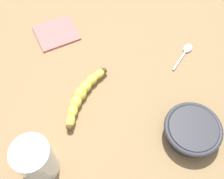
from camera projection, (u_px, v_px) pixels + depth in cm
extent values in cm
cube|color=olive|center=(118.00, 105.00, 71.61)|extent=(120.00, 120.00, 3.00)
ellipsoid|color=#E0D147|center=(99.00, 74.00, 72.93)|extent=(4.31, 4.39, 2.24)
ellipsoid|color=#E0D147|center=(92.00, 80.00, 71.98)|extent=(4.65, 4.46, 2.56)
ellipsoid|color=#E0D147|center=(86.00, 87.00, 70.93)|extent=(4.84, 4.51, 2.88)
ellipsoid|color=#E0D147|center=(80.00, 94.00, 69.78)|extent=(4.88, 4.53, 3.20)
ellipsoid|color=#E0D147|center=(76.00, 102.00, 68.55)|extent=(4.58, 3.89, 2.88)
ellipsoid|color=#E0D147|center=(73.00, 111.00, 67.27)|extent=(4.27, 3.16, 2.56)
ellipsoid|color=#E0D147|center=(71.00, 120.00, 65.95)|extent=(3.98, 2.36, 2.24)
sphere|color=#513819|center=(104.00, 71.00, 73.52)|extent=(1.76, 1.76, 1.76)
sphere|color=#513819|center=(70.00, 127.00, 65.06)|extent=(1.76, 1.76, 1.76)
cylinder|color=silver|center=(36.00, 160.00, 56.62)|extent=(8.13, 8.13, 11.77)
cylinder|color=#AAD096|center=(37.00, 161.00, 57.08)|extent=(7.63, 7.63, 10.22)
cylinder|color=#2D2D33|center=(191.00, 131.00, 63.80)|extent=(11.57, 11.57, 4.56)
torus|color=#2D2D33|center=(193.00, 128.00, 62.36)|extent=(13.77, 13.77, 1.20)
ellipsoid|color=silver|center=(188.00, 48.00, 79.10)|extent=(4.33, 3.95, 0.80)
cube|color=silver|center=(180.00, 60.00, 76.92)|extent=(7.46, 4.95, 0.25)
cube|color=#BC6660|center=(56.00, 33.00, 82.28)|extent=(15.36, 15.77, 0.60)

